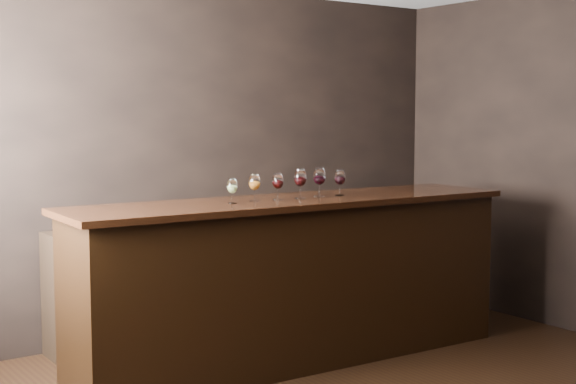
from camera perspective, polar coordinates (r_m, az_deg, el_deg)
room_shell at (r=4.67m, az=3.11°, el=5.93°), size 5.02×4.52×2.81m
bar_counter at (r=5.79m, az=0.45°, el=-6.49°), size 3.27×0.83×1.14m
bar_top at (r=5.70m, az=0.46°, el=-0.69°), size 3.38×0.91×0.04m
back_bar_shelf at (r=6.53m, az=-5.84°, el=-6.09°), size 2.56×0.40×0.92m
glass_white at (r=5.40m, az=-3.99°, el=0.39°), size 0.07×0.07×0.17m
glass_amber at (r=5.52m, az=-2.40°, el=0.67°), size 0.08×0.08×0.19m
glass_red_a at (r=5.62m, az=-0.73°, el=0.74°), size 0.08×0.08×0.19m
glass_red_b at (r=5.68m, az=0.87°, el=0.98°), size 0.09×0.09×0.21m
glass_red_c at (r=5.83m, az=2.25°, el=1.07°), size 0.09×0.09×0.21m
glass_red_d at (r=5.92m, az=3.72°, el=1.01°), size 0.08×0.08×0.19m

